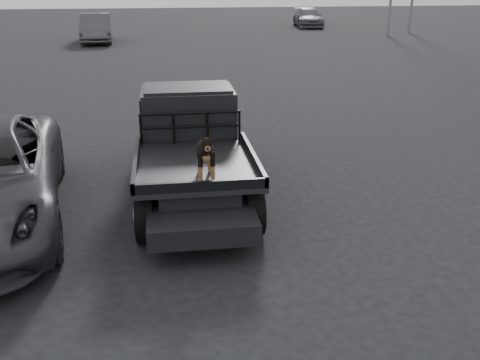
{
  "coord_description": "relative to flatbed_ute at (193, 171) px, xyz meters",
  "views": [
    {
      "loc": [
        -0.87,
        -6.64,
        3.78
      ],
      "look_at": [
        0.07,
        -0.13,
        1.23
      ],
      "focal_mm": 40.0,
      "sensor_mm": 36.0,
      "label": 1
    }
  ],
  "objects": [
    {
      "name": "ute_cab",
      "position": [
        0.0,
        0.95,
        0.9
      ],
      "size": [
        1.72,
        1.3,
        0.88
      ],
      "primitive_type": null,
      "color": "black",
      "rests_on": "flatbed_ute"
    },
    {
      "name": "dog",
      "position": [
        0.12,
        -1.56,
        0.83
      ],
      "size": [
        0.32,
        0.6,
        0.74
      ],
      "primitive_type": null,
      "color": "black",
      "rests_on": "flatbed_ute"
    },
    {
      "name": "distant_car_b",
      "position": [
        10.67,
        31.78,
        0.21
      ],
      "size": [
        2.33,
        4.76,
        1.33
      ],
      "primitive_type": "imported",
      "rotation": [
        0.0,
        0.0,
        -0.1
      ],
      "color": "#4E4D53",
      "rests_on": "ground"
    },
    {
      "name": "headache_rack",
      "position": [
        0.0,
        0.2,
        0.74
      ],
      "size": [
        1.8,
        0.08,
        0.55
      ],
      "primitive_type": null,
      "color": "black",
      "rests_on": "flatbed_ute"
    },
    {
      "name": "distant_car_a",
      "position": [
        -4.15,
        24.06,
        0.35
      ],
      "size": [
        2.07,
        5.0,
        1.61
      ],
      "primitive_type": "imported",
      "rotation": [
        0.0,
        0.0,
        0.08
      ],
      "color": "#454449",
      "rests_on": "ground"
    },
    {
      "name": "ground",
      "position": [
        0.42,
        -2.44,
        -0.46
      ],
      "size": [
        120.0,
        120.0,
        0.0
      ],
      "primitive_type": "plane",
      "color": "black",
      "rests_on": "ground"
    },
    {
      "name": "flatbed_ute",
      "position": [
        0.0,
        0.0,
        0.0
      ],
      "size": [
        2.0,
        5.4,
        0.92
      ],
      "primitive_type": null,
      "color": "black",
      "rests_on": "ground"
    }
  ]
}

